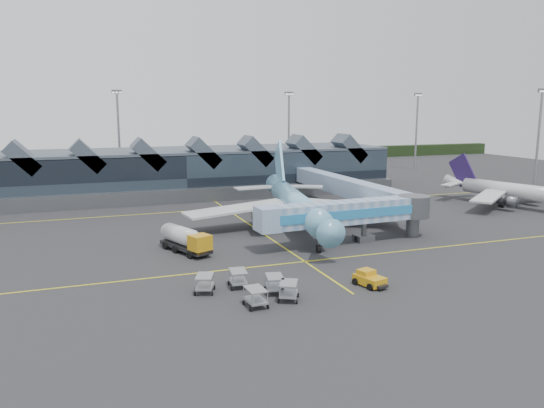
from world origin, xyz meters
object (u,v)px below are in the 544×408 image
object	(u,v)px
fuel_truck	(184,238)
regional_jet	(509,190)
jet_bridge	(357,213)
pushback_tug	(369,279)
main_airliner	(296,203)

from	to	relation	value
fuel_truck	regional_jet	bearing A→B (deg)	-11.49
regional_jet	fuel_truck	size ratio (longest dim) A/B	2.92
jet_bridge	fuel_truck	distance (m)	23.41
jet_bridge	fuel_truck	xyz separation A→B (m)	(-23.07, 3.24, -2.34)
jet_bridge	pushback_tug	xyz separation A→B (m)	(-7.63, -16.38, -3.40)
regional_jet	jet_bridge	world-z (taller)	regional_jet
pushback_tug	main_airliner	bearing A→B (deg)	67.91
main_airliner	pushback_tug	size ratio (longest dim) A/B	10.18
jet_bridge	fuel_truck	size ratio (longest dim) A/B	2.81
fuel_truck	pushback_tug	size ratio (longest dim) A/B	2.39
jet_bridge	pushback_tug	distance (m)	18.39
main_airliner	jet_bridge	world-z (taller)	main_airliner
fuel_truck	jet_bridge	bearing A→B (deg)	-29.42
main_airliner	regional_jet	distance (m)	44.20
pushback_tug	jet_bridge	bearing A→B (deg)	49.82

